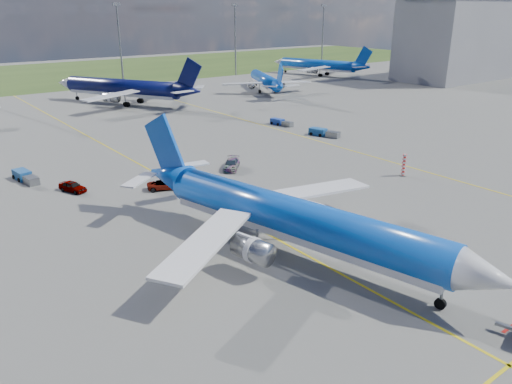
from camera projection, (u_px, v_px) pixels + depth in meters
ground at (298, 250)px, 46.37m from camera, size 400.00×400.00×0.00m
taxiway_lines at (162, 175)px, 67.17m from camera, size 60.25×160.00×0.02m
floodlight_masts at (47, 44)px, 129.93m from camera, size 202.20×0.50×22.70m
terminal_building at (459, 36)px, 154.75m from camera, size 42.00×22.00×26.00m
warning_post at (404, 165)px, 66.57m from camera, size 0.50×0.50×3.00m
bg_jet_n at (124, 104)px, 117.57m from camera, size 48.55×52.39×11.02m
bg_jet_ne at (265, 92)px, 135.05m from camera, size 37.31×41.31×8.83m
bg_jet_ene at (317, 75)px, 167.88m from camera, size 38.56×44.58×9.92m
main_airliner at (295, 255)px, 45.44m from camera, size 38.76×45.93×10.51m
service_car_a at (73, 186)px, 61.11m from camera, size 2.89×4.11×1.30m
service_car_b at (164, 185)px, 61.89m from camera, size 4.56×3.27×1.15m
service_car_c at (231, 164)px, 69.65m from camera, size 4.66×4.83×1.38m
baggage_tug_w at (323, 133)px, 87.83m from camera, size 3.15×5.75×1.25m
baggage_tug_c at (25, 177)px, 64.89m from camera, size 2.21×5.60×1.22m
baggage_tug_e at (281, 122)px, 96.08m from camera, size 2.06×5.07×1.11m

